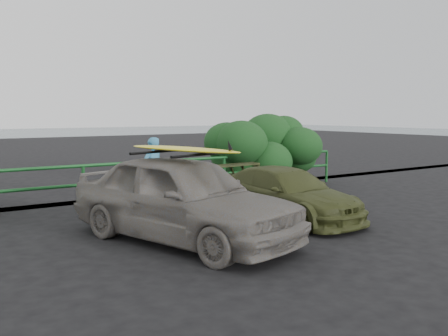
# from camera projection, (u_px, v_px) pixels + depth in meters

# --- Properties ---
(ground) EXTENTS (80.00, 80.00, 0.00)m
(ground) POSITION_uv_depth(u_px,v_px,m) (241.00, 249.00, 8.25)
(ground) COLOR black
(guardrail) EXTENTS (14.00, 0.08, 1.04)m
(guardrail) POSITION_uv_depth(u_px,v_px,m) (124.00, 183.00, 12.33)
(guardrail) COLOR #164F20
(guardrail) RESTS_ON ground
(shrub_right) EXTENTS (3.20, 2.40, 2.01)m
(shrub_right) POSITION_uv_depth(u_px,v_px,m) (269.00, 153.00, 15.44)
(shrub_right) COLOR #184219
(shrub_right) RESTS_ON ground
(sedan) EXTENTS (2.99, 4.83, 1.54)m
(sedan) POSITION_uv_depth(u_px,v_px,m) (183.00, 198.00, 8.69)
(sedan) COLOR slate
(sedan) RESTS_ON ground
(olive_vehicle) EXTENTS (1.68, 3.78, 1.08)m
(olive_vehicle) POSITION_uv_depth(u_px,v_px,m) (286.00, 194.00, 10.55)
(olive_vehicle) COLOR #3F461F
(olive_vehicle) RESTS_ON ground
(man) EXTENTS (0.70, 0.56, 1.66)m
(man) POSITION_uv_depth(u_px,v_px,m) (152.00, 171.00, 12.08)
(man) COLOR teal
(man) RESTS_ON ground
(roof_rack) EXTENTS (1.72, 1.41, 0.05)m
(roof_rack) POSITION_uv_depth(u_px,v_px,m) (183.00, 153.00, 8.60)
(roof_rack) COLOR black
(roof_rack) RESTS_ON sedan
(surfboard) EXTENTS (1.22, 2.60, 0.08)m
(surfboard) POSITION_uv_depth(u_px,v_px,m) (183.00, 149.00, 8.59)
(surfboard) COLOR yellow
(surfboard) RESTS_ON roof_rack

